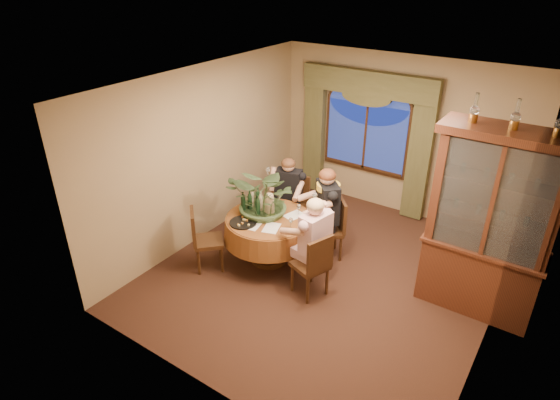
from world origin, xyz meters
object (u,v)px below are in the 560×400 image
Objects in this scene: centerpiece_plant at (266,173)px; wine_bottle_4 at (258,198)px; wine_bottle_2 at (258,206)px; person_back at (288,195)px; oil_lamp_left at (475,108)px; person_pink at (315,245)px; oil_lamp_center at (516,114)px; chair_right at (310,264)px; chair_front_left at (208,239)px; china_cabinet at (489,226)px; stoneware_vase at (269,204)px; wine_bottle_0 at (243,202)px; chair_back at (293,206)px; person_scarf at (327,213)px; wine_bottle_5 at (261,202)px; wine_bottle_1 at (250,201)px; wine_bottle_3 at (252,198)px; chair_back_right at (328,229)px; dining_table at (269,239)px; olive_bowl at (272,218)px.

wine_bottle_4 is (-0.22, 0.09, -0.50)m from centerpiece_plant.
person_back is at bearing 94.75° from wine_bottle_2.
wine_bottle_4 is at bearing -170.17° from oil_lamp_left.
centerpiece_plant is at bearing 86.46° from person_pink.
oil_lamp_center is 1.03× the size of wine_bottle_4.
chair_right is 1.58m from chair_front_left.
person_back is at bearing 63.19° from chair_right.
wine_bottle_4 is at bearing -171.48° from china_cabinet.
chair_front_left is at bearing -110.93° from wine_bottle_4.
stoneware_vase is (-2.94, -0.52, -1.75)m from oil_lamp_center.
chair_back is at bearing 75.12° from wine_bottle_0.
stoneware_vase is (-0.71, -0.50, 0.17)m from person_scarf.
person_back is at bearing 84.20° from wine_bottle_4.
wine_bottle_4 is 1.00× the size of wine_bottle_5.
person_scarf is (-2.23, -0.02, -1.92)m from oil_lamp_center.
oil_lamp_center is 0.23× the size of person_scarf.
oil_lamp_center is 1.03× the size of wine_bottle_5.
chair_right is 0.72× the size of person_back.
chair_back is 0.88m from wine_bottle_4.
person_back is at bearing 99.93° from centerpiece_plant.
person_back is 4.04× the size of wine_bottle_0.
chair_back is 0.21m from person_back.
oil_lamp_left is 1.03× the size of wine_bottle_2.
person_pink is 1.26m from centerpiece_plant.
oil_lamp_center is 3.46m from stoneware_vase.
wine_bottle_1 is at bearing 163.45° from wine_bottle_2.
wine_bottle_3 and wine_bottle_4 have the same top height.
person_scarf reaches higher than wine_bottle_2.
person_pink is at bearing -15.00° from centerpiece_plant.
chair_back_right is at bearing -178.71° from china_cabinet.
stoneware_vase is at bearing -168.25° from oil_lamp_left.
person_pink is (0.90, -0.18, 0.32)m from dining_table.
chair_right is (0.92, -0.33, 0.10)m from dining_table.
dining_table is 7.90× the size of olive_bowl.
person_back is at bearing -2.58° from chair_back.
chair_back_right is at bearing 29.32° from wine_bottle_1.
centerpiece_plant is at bearing 84.71° from person_back.
person_scarf is (-2.23, -0.02, -0.51)m from china_cabinet.
wine_bottle_5 is at bearing -167.91° from oil_lamp_left.
wine_bottle_2 is at bearing 85.66° from chair_back_right.
chair_right is 2.91× the size of wine_bottle_3.
wine_bottle_3 reaches higher than stoneware_vase.
wine_bottle_3 is (-1.02, -0.52, 0.18)m from person_scarf.
chair_front_left is at bearing -125.75° from stoneware_vase.
dining_table is 3.06m from china_cabinet.
oil_lamp_center is at bearing 160.06° from person_back.
wine_bottle_1 is 0.09m from wine_bottle_3.
chair_right is (-1.52, -0.98, -2.17)m from oil_lamp_left.
person_scarf reaches higher than wine_bottle_4.
oil_lamp_left is 2.83m from chair_right.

